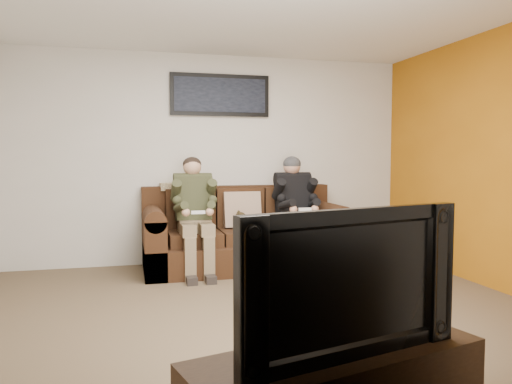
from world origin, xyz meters
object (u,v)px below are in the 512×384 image
object	(u,v)px
sofa	(243,237)
cat	(257,221)
person_left	(194,207)
person_right	(296,205)
framed_poster	(220,95)
television	(339,279)

from	to	relation	value
sofa	cat	xyz separation A→B (m)	(0.12, -0.19, 0.21)
sofa	person_left	bearing A→B (deg)	-161.96
cat	person_left	bearing A→B (deg)	-179.64
person_right	cat	bearing A→B (deg)	179.51
sofa	person_right	bearing A→B (deg)	-18.00
person_left	framed_poster	bearing A→B (deg)	54.75
sofa	person_right	xyz separation A→B (m)	(0.61, -0.20, 0.39)
television	sofa	bearing A→B (deg)	69.16
sofa	framed_poster	bearing A→B (deg)	117.66
cat	framed_poster	size ratio (longest dim) A/B	0.53
person_left	framed_poster	distance (m)	1.52
sofa	cat	bearing A→B (deg)	-57.63
person_left	television	world-z (taller)	person_left
person_left	television	xyz separation A→B (m)	(0.18, -3.59, 0.02)
cat	television	xyz separation A→B (m)	(-0.55, -3.59, 0.21)
person_right	television	size ratio (longest dim) A/B	1.17
framed_poster	sofa	bearing A→B (deg)	-62.34
sofa	framed_poster	size ratio (longest dim) A/B	1.89
framed_poster	television	xyz separation A→B (m)	(-0.23, -4.17, -1.32)
person_right	framed_poster	xyz separation A→B (m)	(-0.81, 0.58, 1.34)
person_left	cat	world-z (taller)	person_left
sofa	cat	world-z (taller)	sofa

